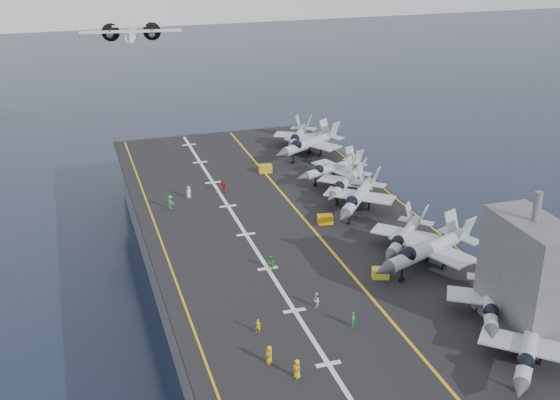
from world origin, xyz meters
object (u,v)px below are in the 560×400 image
object	(u,v)px
island_superstructure	(529,262)
transport_plane	(131,37)
tow_cart_a	(381,273)
fighter_jet_0	(529,348)

from	to	relation	value
island_superstructure	transport_plane	xyz separation A→B (m)	(-27.76, 90.37, 8.99)
island_superstructure	transport_plane	size ratio (longest dim) A/B	0.70
island_superstructure	tow_cart_a	size ratio (longest dim) A/B	6.61
tow_cart_a	transport_plane	bearing A→B (deg)	103.72
island_superstructure	tow_cart_a	distance (m)	18.00
tow_cart_a	transport_plane	size ratio (longest dim) A/B	0.11
fighter_jet_0	transport_plane	size ratio (longest dim) A/B	0.75
island_superstructure	fighter_jet_0	bearing A→B (deg)	-120.45
fighter_jet_0	tow_cart_a	size ratio (longest dim) A/B	7.13
island_superstructure	tow_cart_a	xyz separation A→B (m)	(-9.09, 13.91, -6.91)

